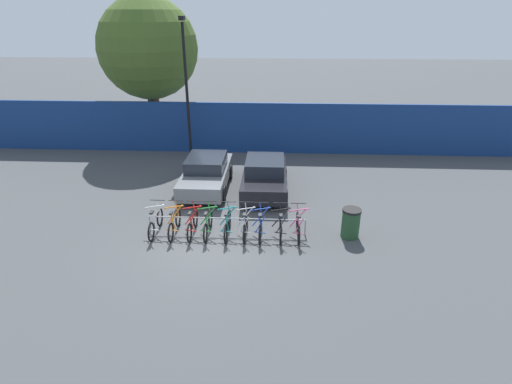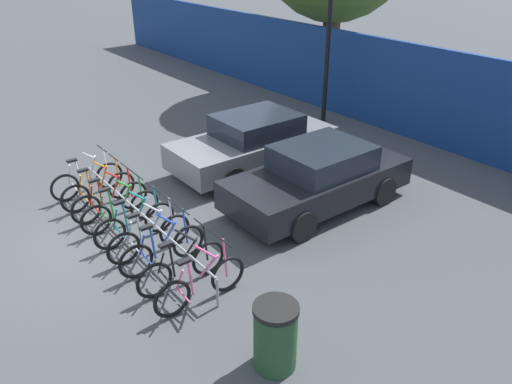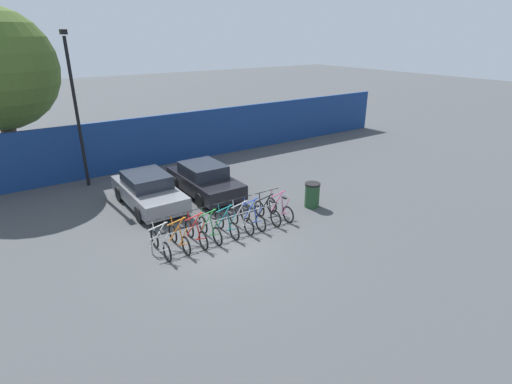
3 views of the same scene
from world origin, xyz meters
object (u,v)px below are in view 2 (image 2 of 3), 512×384
object	(u,v)px
bicycle_silver	(150,237)
bicycle_pink	(201,284)
bicycle_white	(88,180)
car_grey	(254,142)
bike_rack	(141,215)
bicycle_green	(121,210)
trash_bin	(275,336)
bicycle_teal	(135,223)
car_black	(319,177)
bicycle_orange	(99,190)
bicycle_black	(182,267)
bicycle_blue	(163,249)
bicycle_red	(110,200)

from	to	relation	value
bicycle_silver	bicycle_pink	xyz separation A→B (m)	(1.78, 0.00, 0.00)
bicycle_white	car_grey	size ratio (longest dim) A/B	0.40
bike_rack	bicycle_green	bearing A→B (deg)	-166.68
bicycle_green	car_grey	distance (m)	4.05
bike_rack	car_grey	size ratio (longest dim) A/B	1.26
bicycle_white	trash_bin	size ratio (longest dim) A/B	1.66
bicycle_teal	bicycle_silver	distance (m)	0.61
bicycle_silver	trash_bin	world-z (taller)	bicycle_silver
bicycle_silver	car_black	bearing A→B (deg)	83.65
bicycle_orange	bicycle_silver	size ratio (longest dim) A/B	1.00
bike_rack	bicycle_orange	world-z (taller)	bicycle_orange
bicycle_white	car_grey	bearing A→B (deg)	73.14
bicycle_silver	bicycle_black	distance (m)	1.19
bicycle_white	trash_bin	xyz separation A→B (m)	(6.63, 0.09, 0.14)
bicycle_teal	car_grey	distance (m)	4.22
bicycle_orange	car_grey	distance (m)	4.02
bicycle_black	bicycle_pink	bearing A→B (deg)	-3.23
bicycle_pink	bicycle_silver	bearing A→B (deg)	-177.10
bike_rack	bicycle_orange	distance (m)	1.79
bicycle_blue	bicycle_pink	xyz separation A→B (m)	(1.27, 0.00, 0.00)
bicycle_black	car_black	size ratio (longest dim) A/B	0.40
bike_rack	bicycle_silver	size ratio (longest dim) A/B	3.17
bicycle_green	bicycle_white	bearing A→B (deg)	178.04
bicycle_teal	bicycle_silver	size ratio (longest dim) A/B	1.00
bicycle_white	bicycle_silver	distance (m)	3.09
bicycle_white	bicycle_orange	distance (m)	0.65
bike_rack	car_black	size ratio (longest dim) A/B	1.28
bicycle_orange	bicycle_green	size ratio (longest dim) A/B	1.00
bicycle_black	car_black	world-z (taller)	car_black
bicycle_silver	car_grey	bearing A→B (deg)	117.98
car_grey	car_black	world-z (taller)	same
car_black	bicycle_pink	bearing A→B (deg)	-71.85
bicycle_silver	trash_bin	distance (m)	3.54
bicycle_white	bicycle_blue	bearing A→B (deg)	-1.29
bicycle_white	car_grey	world-z (taller)	car_grey
car_grey	trash_bin	size ratio (longest dim) A/B	4.18
bicycle_teal	bicycle_blue	world-z (taller)	same
bicycle_orange	trash_bin	xyz separation A→B (m)	(5.97, 0.09, 0.14)
bicycle_pink	trash_bin	distance (m)	1.76
bike_rack	bicycle_red	world-z (taller)	bicycle_red
bicycle_blue	trash_bin	distance (m)	3.04
bicycle_green	trash_bin	distance (m)	4.82
bicycle_silver	trash_bin	bearing A→B (deg)	3.08
bike_rack	trash_bin	distance (m)	4.19
bicycle_orange	bicycle_pink	xyz separation A→B (m)	(4.22, 0.00, 0.00)
bicycle_green	car_black	distance (m)	4.24
bike_rack	bicycle_red	bearing A→B (deg)	-172.69
bicycle_white	bicycle_orange	bearing A→B (deg)	-1.29
bicycle_silver	bicycle_green	bearing A→B (deg)	-178.45
bicycle_orange	trash_bin	world-z (taller)	bicycle_orange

